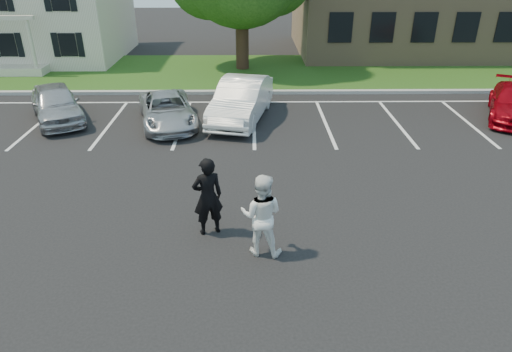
{
  "coord_description": "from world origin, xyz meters",
  "views": [
    {
      "loc": [
        -0.11,
        -8.8,
        6.22
      ],
      "look_at": [
        0.0,
        1.0,
        1.25
      ],
      "focal_mm": 32.0,
      "sensor_mm": 36.0,
      "label": 1
    }
  ],
  "objects_px": {
    "car_white_sedan": "(241,100)",
    "man_black_suit": "(208,197)",
    "man_white_shirt": "(261,215)",
    "car_silver_west": "(56,103)",
    "car_silver_minivan": "(167,110)"
  },
  "relations": [
    {
      "from": "car_silver_west",
      "to": "car_white_sedan",
      "type": "height_order",
      "value": "car_white_sedan"
    },
    {
      "from": "man_black_suit",
      "to": "car_silver_west",
      "type": "xyz_separation_m",
      "value": [
        -6.59,
        7.96,
        -0.28
      ]
    },
    {
      "from": "car_silver_west",
      "to": "man_black_suit",
      "type": "bearing_deg",
      "value": -78.13
    },
    {
      "from": "man_white_shirt",
      "to": "car_silver_minivan",
      "type": "relative_size",
      "value": 0.46
    },
    {
      "from": "man_white_shirt",
      "to": "car_silver_west",
      "type": "height_order",
      "value": "man_white_shirt"
    },
    {
      "from": "man_black_suit",
      "to": "car_silver_minivan",
      "type": "distance_m",
      "value": 7.8
    },
    {
      "from": "car_silver_west",
      "to": "car_silver_minivan",
      "type": "relative_size",
      "value": 0.98
    },
    {
      "from": "man_black_suit",
      "to": "man_white_shirt",
      "type": "relative_size",
      "value": 1.02
    },
    {
      "from": "man_black_suit",
      "to": "man_white_shirt",
      "type": "xyz_separation_m",
      "value": [
        1.24,
        -0.8,
        -0.02
      ]
    },
    {
      "from": "man_white_shirt",
      "to": "car_silver_west",
      "type": "xyz_separation_m",
      "value": [
        -7.83,
        8.77,
        -0.27
      ]
    },
    {
      "from": "car_silver_west",
      "to": "car_silver_minivan",
      "type": "bearing_deg",
      "value": -34.1
    },
    {
      "from": "man_white_shirt",
      "to": "car_white_sedan",
      "type": "distance_m",
      "value": 8.87
    },
    {
      "from": "man_black_suit",
      "to": "man_white_shirt",
      "type": "distance_m",
      "value": 1.48
    },
    {
      "from": "car_white_sedan",
      "to": "man_black_suit",
      "type": "bearing_deg",
      "value": -82.01
    },
    {
      "from": "car_silver_minivan",
      "to": "car_white_sedan",
      "type": "bearing_deg",
      "value": -3.81
    }
  ]
}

